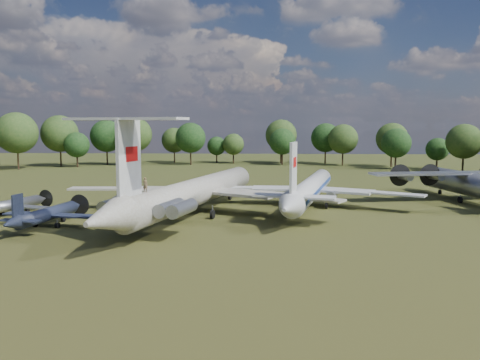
# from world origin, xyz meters

# --- Properties ---
(ground) EXTENTS (300.00, 300.00, 0.00)m
(ground) POSITION_xyz_m (0.00, 0.00, 0.00)
(ground) COLOR #274015
(ground) RESTS_ON ground
(il62_airliner) EXTENTS (54.76, 63.80, 5.38)m
(il62_airliner) POSITION_xyz_m (-0.89, -3.30, 2.69)
(il62_airliner) COLOR beige
(il62_airliner) RESTS_ON ground
(tu104_jet) EXTENTS (44.24, 52.80, 4.61)m
(tu104_jet) POSITION_xyz_m (16.13, 4.25, 2.30)
(tu104_jet) COLOR silver
(tu104_jet) RESTS_ON ground
(an12_transport) EXTENTS (40.49, 43.73, 5.03)m
(an12_transport) POSITION_xyz_m (43.94, 10.85, 2.52)
(an12_transport) COLOR #ACAFB5
(an12_transport) RESTS_ON ground
(small_prop_west) EXTENTS (15.15, 18.94, 2.52)m
(small_prop_west) POSITION_xyz_m (-18.88, -12.51, 1.26)
(small_prop_west) COLOR black
(small_prop_west) RESTS_ON ground
(small_prop_northwest) EXTENTS (15.80, 18.55, 2.32)m
(small_prop_northwest) POSITION_xyz_m (-27.81, -5.25, 1.16)
(small_prop_northwest) COLOR gray
(small_prop_northwest) RESTS_ON ground
(person_on_il62) EXTENTS (0.70, 0.55, 1.70)m
(person_on_il62) POSITION_xyz_m (-4.71, -17.88, 6.23)
(person_on_il62) COLOR olive
(person_on_il62) RESTS_ON il62_airliner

